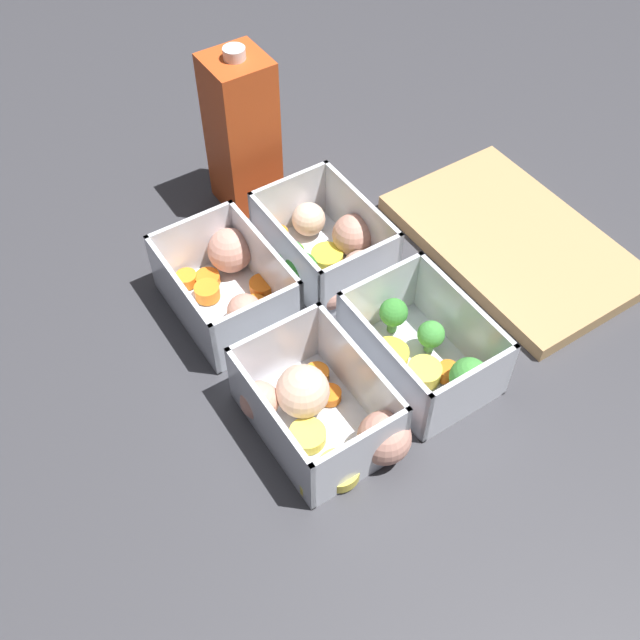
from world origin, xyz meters
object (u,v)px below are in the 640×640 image
(container_near_left, at_px, (228,283))
(container_far_left, at_px, (328,250))
(container_far_right, at_px, (425,352))
(juice_carton, at_px, (242,133))
(container_near_right, at_px, (322,412))

(container_near_left, height_order, container_far_left, same)
(container_far_right, bearing_deg, container_near_left, -147.91)
(container_near_left, relative_size, container_far_right, 1.01)
(container_near_left, height_order, container_far_right, same)
(juice_carton, bearing_deg, container_near_left, -36.27)
(container_near_left, bearing_deg, container_near_right, -1.77)
(container_far_left, xyz_separation_m, container_far_right, (0.17, 0.00, 0.00))
(container_near_right, distance_m, juice_carton, 0.35)
(container_near_right, distance_m, container_far_right, 0.12)
(container_near_left, xyz_separation_m, juice_carton, (-0.13, 0.10, 0.07))
(container_far_left, height_order, juice_carton, juice_carton)
(container_near_right, height_order, container_far_left, same)
(container_far_right, relative_size, juice_carton, 0.76)
(container_near_left, distance_m, container_far_left, 0.12)
(container_near_left, bearing_deg, juice_carton, 143.73)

